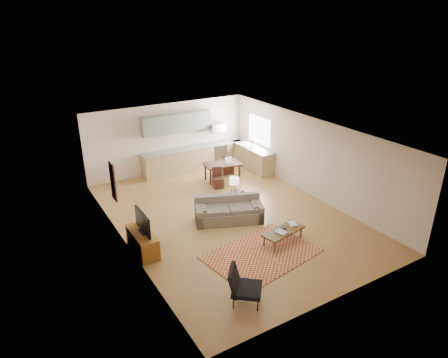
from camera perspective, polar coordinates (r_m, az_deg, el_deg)
room at (r=11.90m, az=0.74°, el=0.40°), size 9.00×9.00×9.00m
kitchen_counter_back at (r=16.04m, az=-4.36°, el=3.02°), size 4.26×0.64×0.92m
kitchen_counter_right at (r=16.06m, az=4.04°, el=3.06°), size 0.64×2.26×0.92m
kitchen_range at (r=16.53m, az=-0.95°, el=3.67°), size 0.62×0.62×0.90m
kitchen_microwave at (r=16.22m, az=-1.01°, el=7.36°), size 0.62×0.40×0.35m
upper_cabinets at (r=15.48m, az=-6.78°, el=7.98°), size 2.80×0.34×0.70m
window_right at (r=15.89m, az=5.05°, el=6.94°), size 0.02×1.40×1.05m
wall_art_left at (r=11.43m, az=-15.55°, el=-0.37°), size 0.06×0.42×1.10m
triptych at (r=15.50m, az=-8.32°, el=7.15°), size 1.70×0.04×0.50m
rug at (r=10.71m, az=5.37°, el=-10.62°), size 3.08×2.37×0.02m
sofa at (r=12.05m, az=0.70°, el=-4.45°), size 2.29×1.63×0.73m
coffee_table at (r=11.18m, az=8.42°, el=-8.09°), size 1.35×0.74×0.39m
book_a at (r=10.88m, az=7.82°, el=-7.75°), size 0.40×0.43×0.03m
book_b at (r=11.38m, az=9.25°, el=-6.39°), size 0.38×0.42×0.02m
vase at (r=11.14m, az=8.64°, el=-6.62°), size 0.16×0.16×0.16m
armchair at (r=8.94m, az=3.30°, el=-15.03°), size 1.03×1.03×0.84m
tv_credenza at (r=10.83m, az=-11.55°, el=-8.82°), size 0.49×1.27×0.59m
tv at (r=10.55m, az=-11.55°, el=-6.04°), size 0.10×0.98×0.59m
console_table at (r=12.75m, az=1.46°, el=-3.10°), size 0.63×0.53×0.62m
table_lamp at (r=12.52m, az=1.49°, el=-0.78°), size 0.41×0.41×0.50m
dining_table at (r=14.94m, az=-0.24°, el=1.05°), size 1.42×0.95×0.67m
dining_chair_near at (r=14.30m, az=-0.86°, el=0.16°), size 0.44×0.45×0.74m
dining_chair_far at (r=15.55m, az=0.33°, el=2.21°), size 0.43×0.45×0.80m
laptop at (r=14.84m, az=0.81°, el=2.71°), size 0.30×0.23×0.21m
soap_bottle at (r=15.80m, az=3.85°, el=4.86°), size 0.12×0.12×0.19m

